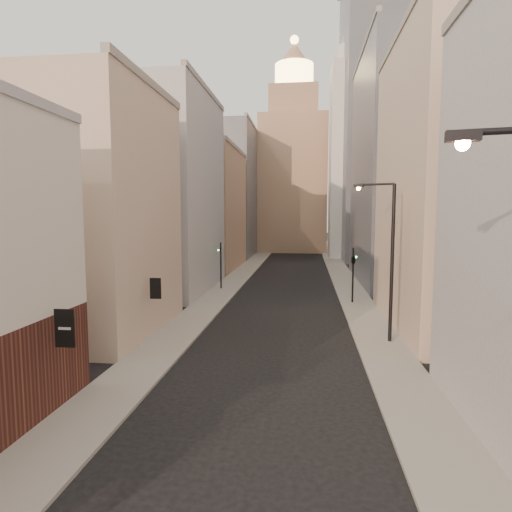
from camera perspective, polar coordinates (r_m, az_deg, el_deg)
The scene contains 14 objects.
sidewalk_left at distance 57.31m, azimuth -1.79°, elevation -2.28°, with size 3.00×140.00×0.15m, color gray.
sidewalk_right at distance 56.88m, azimuth 11.28°, elevation -2.44°, with size 3.00×140.00×0.15m, color gray.
left_bldg_beige at distance 30.49m, azimuth -20.52°, elevation 5.32°, with size 8.00×12.00×16.00m, color #C2AB95.
left_bldg_grey at distance 45.36m, azimuth -11.27°, elevation 8.09°, with size 8.00×16.00×20.00m, color #99999F.
left_bldg_tan at distance 62.70m, azimuth -6.14°, elevation 6.10°, with size 8.00×18.00×17.00m, color tan.
left_bldg_wingrid at distance 82.41m, azimuth -3.05°, elevation 8.45°, with size 8.00×20.00×24.00m, color gray.
right_bldg_beige at distance 32.79m, azimuth 24.92°, elevation 8.65°, with size 8.00×16.00×20.00m, color #C2AB95.
right_bldg_wingrid at distance 52.36m, azimuth 18.13°, elevation 10.88°, with size 8.00×20.00×26.00m, color gray.
highrise at distance 82.66m, azimuth 18.69°, elevation 17.72°, with size 21.00×23.00×51.20m.
clock_tower at distance 93.67m, azimuth 5.00°, elevation 11.56°, with size 14.00×14.00×44.90m.
white_tower at distance 80.25m, azimuth 12.78°, elevation 13.13°, with size 8.00×8.00×41.50m.
streetlamp_mid at distance 27.26m, azimuth 17.20°, elevation 0.42°, with size 2.43×1.19×9.85m.
traffic_light_left at distance 44.90m, azimuth -4.72°, elevation -0.14°, with size 0.57×0.47×5.00m.
traffic_light_right at distance 38.66m, azimuth 12.84°, elevation -0.73°, with size 0.65×0.64×5.00m.
Camera 1 is at (1.91, -1.13, 8.00)m, focal length 30.00 mm.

